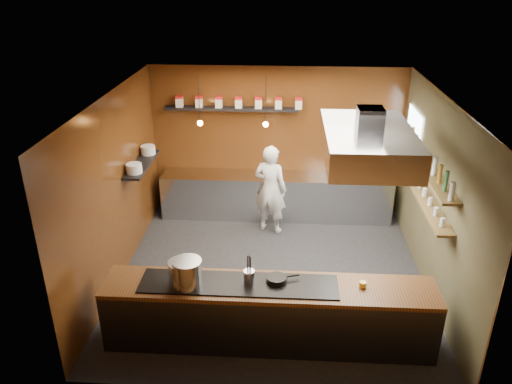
# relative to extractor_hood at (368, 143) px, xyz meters

# --- Properties ---
(floor) EXTENTS (5.00, 5.00, 0.00)m
(floor) POSITION_rel_extractor_hood_xyz_m (-1.30, 0.40, -2.51)
(floor) COLOR black
(floor) RESTS_ON ground
(back_wall) EXTENTS (5.00, 0.00, 5.00)m
(back_wall) POSITION_rel_extractor_hood_xyz_m (-1.30, 2.90, -1.01)
(back_wall) COLOR #3E170B
(back_wall) RESTS_ON ground
(left_wall) EXTENTS (0.00, 5.00, 5.00)m
(left_wall) POSITION_rel_extractor_hood_xyz_m (-3.80, 0.40, -1.01)
(left_wall) COLOR #3E170B
(left_wall) RESTS_ON ground
(right_wall) EXTENTS (0.00, 5.00, 5.00)m
(right_wall) POSITION_rel_extractor_hood_xyz_m (1.20, 0.40, -1.01)
(right_wall) COLOR #444126
(right_wall) RESTS_ON ground
(ceiling) EXTENTS (5.00, 5.00, 0.00)m
(ceiling) POSITION_rel_extractor_hood_xyz_m (-1.30, 0.40, 0.49)
(ceiling) COLOR silver
(ceiling) RESTS_ON back_wall
(window_pane) EXTENTS (0.00, 1.00, 1.00)m
(window_pane) POSITION_rel_extractor_hood_xyz_m (1.15, 2.10, -0.61)
(window_pane) COLOR white
(window_pane) RESTS_ON right_wall
(prep_counter) EXTENTS (4.60, 0.65, 0.90)m
(prep_counter) POSITION_rel_extractor_hood_xyz_m (-1.30, 2.57, -2.06)
(prep_counter) COLOR silver
(prep_counter) RESTS_ON floor
(pass_counter) EXTENTS (4.40, 0.72, 0.94)m
(pass_counter) POSITION_rel_extractor_hood_xyz_m (-1.30, -1.20, -2.04)
(pass_counter) COLOR #38383D
(pass_counter) RESTS_ON floor
(tin_shelf) EXTENTS (2.60, 0.26, 0.04)m
(tin_shelf) POSITION_rel_extractor_hood_xyz_m (-2.20, 2.76, -0.31)
(tin_shelf) COLOR black
(tin_shelf) RESTS_ON back_wall
(plate_shelf) EXTENTS (0.30, 1.40, 0.04)m
(plate_shelf) POSITION_rel_extractor_hood_xyz_m (-3.64, 1.40, -0.96)
(plate_shelf) COLOR black
(plate_shelf) RESTS_ON left_wall
(bottle_shelf_upper) EXTENTS (0.26, 2.80, 0.04)m
(bottle_shelf_upper) POSITION_rel_extractor_hood_xyz_m (1.04, 0.70, -0.59)
(bottle_shelf_upper) COLOR brown
(bottle_shelf_upper) RESTS_ON right_wall
(bottle_shelf_lower) EXTENTS (0.26, 2.80, 0.04)m
(bottle_shelf_lower) POSITION_rel_extractor_hood_xyz_m (1.04, 0.70, -1.06)
(bottle_shelf_lower) COLOR brown
(bottle_shelf_lower) RESTS_ON right_wall
(extractor_hood) EXTENTS (1.20, 2.00, 0.72)m
(extractor_hood) POSITION_rel_extractor_hood_xyz_m (0.00, 0.00, 0.00)
(extractor_hood) COLOR #38383D
(extractor_hood) RESTS_ON ceiling
(pendant_left) EXTENTS (0.10, 0.10, 0.95)m
(pendant_left) POSITION_rel_extractor_hood_xyz_m (-2.70, 2.10, -0.35)
(pendant_left) COLOR black
(pendant_left) RESTS_ON ceiling
(pendant_right) EXTENTS (0.10, 0.10, 0.95)m
(pendant_right) POSITION_rel_extractor_hood_xyz_m (-1.50, 2.10, -0.35)
(pendant_right) COLOR black
(pendant_right) RESTS_ON ceiling
(storage_tins) EXTENTS (2.43, 0.13, 0.22)m
(storage_tins) POSITION_rel_extractor_hood_xyz_m (-2.05, 2.76, -0.17)
(storage_tins) COLOR beige
(storage_tins) RESTS_ON tin_shelf
(plate_stacks) EXTENTS (0.26, 1.16, 0.16)m
(plate_stacks) POSITION_rel_extractor_hood_xyz_m (-3.64, 1.40, -0.86)
(plate_stacks) COLOR silver
(plate_stacks) RESTS_ON plate_shelf
(bottles) EXTENTS (0.06, 2.66, 0.24)m
(bottles) POSITION_rel_extractor_hood_xyz_m (1.04, 0.70, -0.45)
(bottles) COLOR silver
(bottles) RESTS_ON bottle_shelf_upper
(wine_glasses) EXTENTS (0.07, 2.37, 0.13)m
(wine_glasses) POSITION_rel_extractor_hood_xyz_m (1.04, 0.70, -0.97)
(wine_glasses) COLOR silver
(wine_glasses) RESTS_ON bottle_shelf_lower
(stockpot_large) EXTENTS (0.48, 0.48, 0.37)m
(stockpot_large) POSITION_rel_extractor_hood_xyz_m (-2.35, -1.28, -1.38)
(stockpot_large) COLOR #B1B4B8
(stockpot_large) RESTS_ON pass_counter
(stockpot_small) EXTENTS (0.48, 0.48, 0.34)m
(stockpot_small) POSITION_rel_extractor_hood_xyz_m (-2.42, -1.27, -1.39)
(stockpot_small) COLOR silver
(stockpot_small) RESTS_ON pass_counter
(utensil_crock) EXTENTS (0.18, 0.18, 0.19)m
(utensil_crock) POSITION_rel_extractor_hood_xyz_m (-1.56, -1.19, -1.47)
(utensil_crock) COLOR silver
(utensil_crock) RESTS_ON pass_counter
(frying_pan) EXTENTS (0.44, 0.28, 0.07)m
(frying_pan) POSITION_rel_extractor_hood_xyz_m (-1.20, -1.13, -1.53)
(frying_pan) COLOR black
(frying_pan) RESTS_ON pass_counter
(butter_jar) EXTENTS (0.10, 0.10, 0.08)m
(butter_jar) POSITION_rel_extractor_hood_xyz_m (-0.08, -1.16, -1.55)
(butter_jar) COLOR gold
(butter_jar) RESTS_ON pass_counter
(espresso_machine) EXTENTS (0.41, 0.40, 0.38)m
(espresso_machine) POSITION_rel_extractor_hood_xyz_m (0.53, 2.58, -1.41)
(espresso_machine) COLOR black
(espresso_machine) RESTS_ON prep_counter
(chef) EXTENTS (0.74, 0.61, 1.74)m
(chef) POSITION_rel_extractor_hood_xyz_m (-1.39, 1.96, -1.63)
(chef) COLOR silver
(chef) RESTS_ON floor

